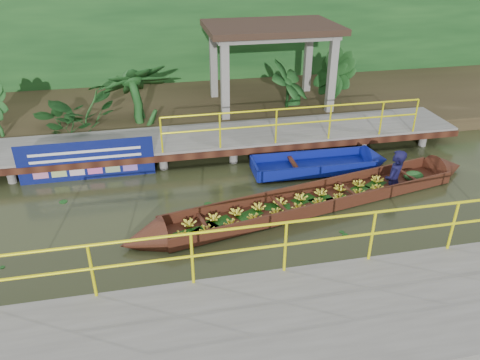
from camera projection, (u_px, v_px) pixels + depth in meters
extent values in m
plane|color=#2F351A|center=(214.00, 215.00, 11.03)|extent=(80.00, 80.00, 0.00)
cube|color=#302618|center=(183.00, 104.00, 17.41)|extent=(30.00, 8.00, 0.45)
cube|color=slate|center=(195.00, 139.00, 13.82)|extent=(16.00, 2.00, 0.15)
cube|color=black|center=(200.00, 155.00, 13.00)|extent=(16.00, 0.12, 0.18)
cylinder|color=#FFF80D|center=(296.00, 108.00, 12.98)|extent=(7.50, 0.05, 0.05)
cylinder|color=#FFF80D|center=(295.00, 123.00, 13.20)|extent=(7.50, 0.05, 0.05)
cylinder|color=#FFF80D|center=(295.00, 125.00, 13.22)|extent=(0.05, 0.05, 1.00)
cylinder|color=slate|center=(51.00, 171.00, 12.55)|extent=(0.24, 0.24, 0.55)
cylinder|color=slate|center=(59.00, 148.00, 13.93)|extent=(0.24, 0.24, 0.55)
cylinder|color=slate|center=(127.00, 165.00, 12.91)|extent=(0.24, 0.24, 0.55)
cylinder|color=slate|center=(127.00, 142.00, 14.29)|extent=(0.24, 0.24, 0.55)
cylinder|color=slate|center=(199.00, 159.00, 13.26)|extent=(0.24, 0.24, 0.55)
cylinder|color=slate|center=(192.00, 137.00, 14.64)|extent=(0.24, 0.24, 0.55)
cylinder|color=slate|center=(267.00, 153.00, 13.62)|extent=(0.24, 0.24, 0.55)
cylinder|color=slate|center=(255.00, 132.00, 15.00)|extent=(0.24, 0.24, 0.55)
cylinder|color=slate|center=(332.00, 147.00, 13.98)|extent=(0.24, 0.24, 0.55)
cylinder|color=slate|center=(314.00, 127.00, 15.36)|extent=(0.24, 0.24, 0.55)
cylinder|color=slate|center=(393.00, 142.00, 14.33)|extent=(0.24, 0.24, 0.55)
cylinder|color=slate|center=(370.00, 123.00, 15.71)|extent=(0.24, 0.24, 0.55)
cylinder|color=slate|center=(199.00, 159.00, 13.26)|extent=(0.24, 0.24, 0.55)
cube|color=slate|center=(316.00, 331.00, 7.44)|extent=(18.00, 2.40, 0.70)
cylinder|color=#FFF80D|center=(298.00, 221.00, 7.80)|extent=(10.00, 0.05, 0.05)
cylinder|color=#FFF80D|center=(297.00, 243.00, 8.01)|extent=(10.00, 0.05, 0.05)
cylinder|color=#FFF80D|center=(296.00, 246.00, 8.04)|extent=(0.05, 0.05, 1.00)
cube|color=slate|center=(225.00, 84.00, 14.90)|extent=(0.25, 0.25, 2.80)
cube|color=slate|center=(332.00, 78.00, 15.54)|extent=(0.25, 0.25, 2.80)
cube|color=slate|center=(214.00, 66.00, 16.97)|extent=(0.25, 0.25, 2.80)
cube|color=slate|center=(308.00, 61.00, 17.61)|extent=(0.25, 0.25, 2.80)
cube|color=slate|center=(271.00, 33.00, 15.64)|extent=(4.00, 2.60, 0.12)
cube|color=#302118|center=(271.00, 27.00, 15.55)|extent=(4.40, 3.00, 0.20)
cube|color=#123B17|center=(174.00, 42.00, 18.73)|extent=(30.00, 0.80, 4.00)
cube|color=#371C0F|center=(315.00, 203.00, 11.43)|extent=(7.68, 2.53, 0.06)
cube|color=#371C0F|center=(305.00, 189.00, 11.75)|extent=(7.50, 1.65, 0.33)
cube|color=#371C0F|center=(326.00, 207.00, 10.98)|extent=(7.50, 1.65, 0.33)
cone|color=#371C0F|center=(142.00, 241.00, 9.89)|extent=(1.13, 1.10, 0.92)
cone|color=#371C0F|center=(447.00, 168.00, 12.90)|extent=(1.13, 1.10, 0.92)
ellipsoid|color=#123B17|center=(413.00, 176.00, 12.47)|extent=(0.61, 0.52, 0.25)
imported|color=black|center=(399.00, 151.00, 11.82)|extent=(0.80, 0.79, 1.87)
cube|color=navy|center=(313.00, 168.00, 12.98)|extent=(3.33, 1.07, 0.11)
cube|color=navy|center=(307.00, 156.00, 13.35)|extent=(3.31, 0.15, 0.33)
cube|color=navy|center=(319.00, 172.00, 12.49)|extent=(3.31, 0.15, 0.33)
cube|color=navy|center=(254.00, 168.00, 12.66)|extent=(0.09, 0.99, 0.33)
cone|color=navy|center=(376.00, 161.00, 13.25)|extent=(0.68, 0.94, 0.93)
cube|color=black|center=(294.00, 164.00, 12.81)|extent=(0.13, 1.00, 0.06)
cube|color=#0B135A|center=(87.00, 161.00, 12.38)|extent=(3.52, 0.03, 1.10)
cube|color=white|center=(85.00, 152.00, 12.24)|extent=(2.86, 0.01, 0.07)
cube|color=white|center=(86.00, 159.00, 12.33)|extent=(2.86, 0.01, 0.07)
imported|color=#123B17|center=(74.00, 102.00, 14.39)|extent=(1.32, 1.32, 1.65)
imported|color=#123B17|center=(140.00, 98.00, 14.74)|extent=(1.32, 1.32, 1.65)
imported|color=#123B17|center=(292.00, 88.00, 15.63)|extent=(1.32, 1.32, 1.65)
imported|color=#123B17|center=(334.00, 86.00, 15.90)|extent=(1.32, 1.32, 1.65)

